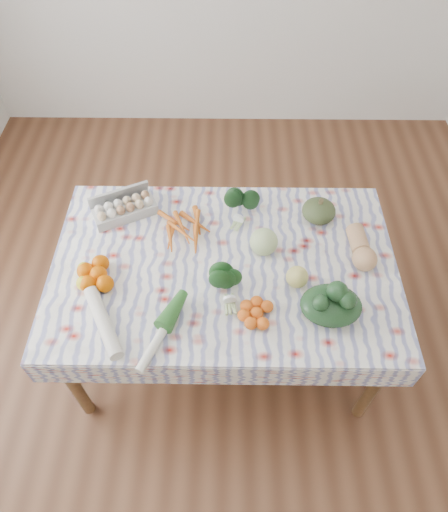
{
  "coord_description": "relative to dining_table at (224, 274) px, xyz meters",
  "views": [
    {
      "loc": [
        0.02,
        -1.32,
        2.5
      ],
      "look_at": [
        0.0,
        0.0,
        0.82
      ],
      "focal_mm": 32.0,
      "sensor_mm": 36.0,
      "label": 1
    }
  ],
  "objects": [
    {
      "name": "dining_table",
      "position": [
        0.0,
        0.0,
        0.0
      ],
      "size": [
        1.6,
        1.0,
        0.75
      ],
      "color": "brown",
      "rests_on": "ground"
    },
    {
      "name": "mandarin_cluster",
      "position": [
        0.15,
        -0.29,
        0.11
      ],
      "size": [
        0.24,
        0.24,
        0.06
      ],
      "primitive_type": "cube",
      "rotation": [
        0.0,
        0.0,
        -0.25
      ],
      "color": "orange",
      "rests_on": "tablecloth"
    },
    {
      "name": "tablecloth",
      "position": [
        0.0,
        0.0,
        0.08
      ],
      "size": [
        1.66,
        1.06,
        0.01
      ],
      "primitive_type": "cube",
      "color": "white",
      "rests_on": "dining_table"
    },
    {
      "name": "orange_cluster",
      "position": [
        -0.58,
        -0.1,
        0.13
      ],
      "size": [
        0.33,
        0.33,
        0.09
      ],
      "primitive_type": "cube",
      "rotation": [
        0.0,
        0.0,
        0.34
      ],
      "color": "#D65900",
      "rests_on": "tablecloth"
    },
    {
      "name": "leek",
      "position": [
        -0.26,
        -0.39,
        0.11
      ],
      "size": [
        0.19,
        0.38,
        0.04
      ],
      "primitive_type": "cylinder",
      "rotation": [
        1.57,
        0.0,
        -0.41
      ],
      "color": "white",
      "rests_on": "tablecloth"
    },
    {
      "name": "daikon",
      "position": [
        -0.53,
        -0.32,
        0.11
      ],
      "size": [
        0.26,
        0.41,
        0.06
      ],
      "primitive_type": "cylinder",
      "rotation": [
        1.57,
        0.0,
        0.49
      ],
      "color": "silver",
      "rests_on": "tablecloth"
    },
    {
      "name": "kabocha_squash",
      "position": [
        0.48,
        0.3,
        0.14
      ],
      "size": [
        0.19,
        0.19,
        0.11
      ],
      "primitive_type": "ellipsoid",
      "rotation": [
        0.0,
        0.0,
        -0.1
      ],
      "color": "#3C4A27",
      "rests_on": "tablecloth"
    },
    {
      "name": "carrot_bunch",
      "position": [
        -0.2,
        0.19,
        0.11
      ],
      "size": [
        0.32,
        0.31,
        0.05
      ],
      "primitive_type": "cube",
      "rotation": [
        0.0,
        0.0,
        0.41
      ],
      "color": "orange",
      "rests_on": "tablecloth"
    },
    {
      "name": "cabbage",
      "position": [
        0.19,
        0.08,
        0.15
      ],
      "size": [
        0.17,
        0.17,
        0.14
      ],
      "primitive_type": "sphere",
      "rotation": [
        0.0,
        0.0,
        0.26
      ],
      "color": "#ADC681",
      "rests_on": "tablecloth"
    },
    {
      "name": "kale_bunch",
      "position": [
        0.09,
        0.3,
        0.15
      ],
      "size": [
        0.19,
        0.18,
        0.14
      ],
      "primitive_type": "ellipsoid",
      "rotation": [
        0.0,
        0.0,
        -0.36
      ],
      "color": "#143615",
      "rests_on": "tablecloth"
    },
    {
      "name": "egg_carton",
      "position": [
        -0.52,
        0.31,
        0.13
      ],
      "size": [
        0.35,
        0.26,
        0.09
      ],
      "primitive_type": "cube",
      "rotation": [
        0.0,
        0.0,
        0.45
      ],
      "color": "#BBBAB6",
      "rests_on": "tablecloth"
    },
    {
      "name": "broccoli",
      "position": [
        0.02,
        -0.18,
        0.14
      ],
      "size": [
        0.17,
        0.17,
        0.11
      ],
      "primitive_type": "ellipsoid",
      "rotation": [
        0.0,
        0.0,
        0.18
      ],
      "color": "#19471A",
      "rests_on": "tablecloth"
    },
    {
      "name": "grapefruit",
      "position": [
        0.33,
        -0.11,
        0.14
      ],
      "size": [
        0.13,
        0.13,
        0.1
      ],
      "primitive_type": "sphere",
      "rotation": [
        0.0,
        0.0,
        0.3
      ],
      "color": "#D0C562",
      "rests_on": "tablecloth"
    },
    {
      "name": "spinach_bag",
      "position": [
        0.47,
        -0.27,
        0.14
      ],
      "size": [
        0.3,
        0.25,
        0.12
      ],
      "primitive_type": "ellipsoid",
      "rotation": [
        0.0,
        0.0,
        0.14
      ],
      "color": "black",
      "rests_on": "tablecloth"
    },
    {
      "name": "butternut_squash",
      "position": [
        0.66,
        0.06,
        0.14
      ],
      "size": [
        0.13,
        0.26,
        0.12
      ],
      "primitive_type": "ellipsoid",
      "rotation": [
        0.0,
        0.0,
        0.07
      ],
      "color": "tan",
      "rests_on": "tablecloth"
    },
    {
      "name": "ground",
      "position": [
        0.0,
        0.0,
        -0.68
      ],
      "size": [
        4.5,
        4.5,
        0.0
      ],
      "primitive_type": "plane",
      "color": "#56311D",
      "rests_on": "ground"
    }
  ]
}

